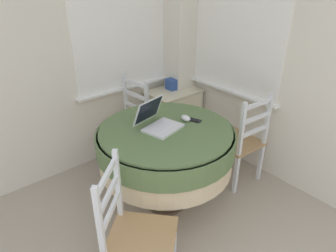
% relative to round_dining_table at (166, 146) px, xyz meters
% --- Properties ---
extents(corner_room_shell, '(4.53, 5.04, 2.55)m').
position_rel_round_dining_table_xyz_m(corner_room_shell, '(0.21, -0.06, 0.66)').
color(corner_room_shell, silver).
rests_on(corner_room_shell, ground_plane).
extents(round_dining_table, '(1.14, 1.14, 0.78)m').
position_rel_round_dining_table_xyz_m(round_dining_table, '(0.00, 0.00, 0.00)').
color(round_dining_table, '#4C3D2D').
rests_on(round_dining_table, ground_plane).
extents(laptop, '(0.36, 0.37, 0.23)m').
position_rel_round_dining_table_xyz_m(laptop, '(-0.03, 0.07, 0.21)').
color(laptop, silver).
rests_on(laptop, round_dining_table).
extents(computer_mouse, '(0.06, 0.10, 0.05)m').
position_rel_round_dining_table_xyz_m(computer_mouse, '(0.23, 0.01, 0.18)').
color(computer_mouse, white).
rests_on(computer_mouse, round_dining_table).
extents(cell_phone, '(0.09, 0.12, 0.01)m').
position_rel_round_dining_table_xyz_m(cell_phone, '(0.28, -0.04, 0.16)').
color(cell_phone, black).
rests_on(cell_phone, round_dining_table).
extents(dining_chair_near_back_window, '(0.46, 0.44, 0.95)m').
position_rel_round_dining_table_xyz_m(dining_chair_near_back_window, '(0.13, 0.81, -0.18)').
color(dining_chair_near_back_window, '#A87F51').
rests_on(dining_chair_near_back_window, ground_plane).
extents(dining_chair_near_right_window, '(0.43, 0.45, 0.95)m').
position_rel_round_dining_table_xyz_m(dining_chair_near_right_window, '(0.79, -0.18, -0.18)').
color(dining_chair_near_right_window, '#A87F51').
rests_on(dining_chair_near_right_window, ground_plane).
extents(dining_chair_camera_near, '(0.59, 0.59, 0.95)m').
position_rel_round_dining_table_xyz_m(dining_chair_camera_near, '(-0.65, -0.48, -0.18)').
color(dining_chair_camera_near, '#A87F51').
rests_on(dining_chair_camera_near, ground_plane).
extents(corner_cabinet, '(0.59, 0.45, 0.67)m').
position_rel_round_dining_table_xyz_m(corner_cabinet, '(0.81, 0.83, -0.28)').
color(corner_cabinet, beige).
rests_on(corner_cabinet, ground_plane).
extents(storage_box, '(0.14, 0.13, 0.13)m').
position_rel_round_dining_table_xyz_m(storage_box, '(0.84, 0.88, 0.11)').
color(storage_box, '#2D4C93').
rests_on(storage_box, corner_cabinet).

